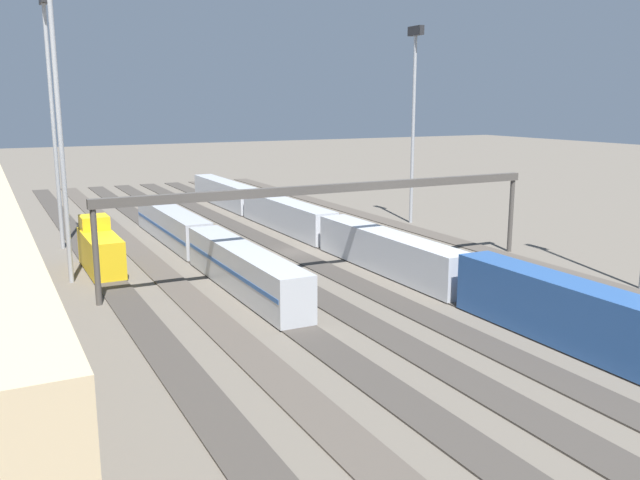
# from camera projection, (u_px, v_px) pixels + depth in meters

# --- Properties ---
(ground_plane) EXTENTS (400.00, 400.00, 0.00)m
(ground_plane) POSITION_uv_depth(u_px,v_px,m) (291.00, 253.00, 73.98)
(ground_plane) COLOR #60594F
(track_bed_0) EXTENTS (140.00, 2.80, 0.12)m
(track_bed_0) POSITION_uv_depth(u_px,v_px,m) (437.00, 236.00, 82.87)
(track_bed_0) COLOR #4C443D
(track_bed_0) RESTS_ON ground_plane
(track_bed_1) EXTENTS (140.00, 2.80, 0.12)m
(track_bed_1) POSITION_uv_depth(u_px,v_px,m) (404.00, 240.00, 80.64)
(track_bed_1) COLOR #4C443D
(track_bed_1) RESTS_ON ground_plane
(track_bed_2) EXTENTS (140.00, 2.80, 0.12)m
(track_bed_2) POSITION_uv_depth(u_px,v_px,m) (368.00, 244.00, 78.42)
(track_bed_2) COLOR #4C443D
(track_bed_2) RESTS_ON ground_plane
(track_bed_3) EXTENTS (140.00, 2.80, 0.12)m
(track_bed_3) POSITION_uv_depth(u_px,v_px,m) (330.00, 248.00, 76.19)
(track_bed_3) COLOR #3D3833
(track_bed_3) RESTS_ON ground_plane
(track_bed_4) EXTENTS (140.00, 2.80, 0.12)m
(track_bed_4) POSITION_uv_depth(u_px,v_px,m) (291.00, 252.00, 73.96)
(track_bed_4) COLOR #3D3833
(track_bed_4) RESTS_ON ground_plane
(track_bed_5) EXTENTS (140.00, 2.80, 0.12)m
(track_bed_5) POSITION_uv_depth(u_px,v_px,m) (248.00, 257.00, 71.74)
(track_bed_5) COLOR #3D3833
(track_bed_5) RESTS_ON ground_plane
(track_bed_6) EXTENTS (140.00, 2.80, 0.12)m
(track_bed_6) POSITION_uv_depth(u_px,v_px,m) (203.00, 262.00, 69.51)
(track_bed_6) COLOR #3D3833
(track_bed_6) RESTS_ON ground_plane
(track_bed_7) EXTENTS (140.00, 2.80, 0.12)m
(track_bed_7) POSITION_uv_depth(u_px,v_px,m) (155.00, 267.00, 67.29)
(track_bed_7) COLOR #4C443D
(track_bed_7) RESTS_ON ground_plane
(track_bed_8) EXTENTS (140.00, 2.80, 0.12)m
(track_bed_8) POSITION_uv_depth(u_px,v_px,m) (104.00, 273.00, 65.06)
(track_bed_8) COLOR #3D3833
(track_bed_8) RESTS_ON ground_plane
(train_on_track_6) EXTENTS (47.20, 3.06, 3.80)m
(train_on_track_6) POSITION_uv_depth(u_px,v_px,m) (202.00, 243.00, 69.29)
(train_on_track_6) COLOR #B7BABF
(train_on_track_6) RESTS_ON ground_plane
(train_on_track_8) EXTENTS (10.00, 3.00, 5.00)m
(train_on_track_8) POSITION_uv_depth(u_px,v_px,m) (100.00, 249.00, 65.78)
(train_on_track_8) COLOR gold
(train_on_track_8) RESTS_ON ground_plane
(train_on_track_3) EXTENTS (90.60, 3.00, 4.40)m
(train_on_track_3) POSITION_uv_depth(u_px,v_px,m) (324.00, 228.00, 77.20)
(train_on_track_3) COLOR #285193
(train_on_track_3) RESTS_ON ground_plane
(light_mast_1) EXTENTS (2.80, 0.70, 27.83)m
(light_mast_1) POSITION_uv_depth(u_px,v_px,m) (51.00, 90.00, 72.69)
(light_mast_1) COLOR #9EA0A5
(light_mast_1) RESTS_ON ground_plane
(light_mast_2) EXTENTS (2.80, 0.70, 26.11)m
(light_mast_2) POSITION_uv_depth(u_px,v_px,m) (414.00, 99.00, 89.10)
(light_mast_2) COLOR #9EA0A5
(light_mast_2) RESTS_ON ground_plane
(light_mast_3) EXTENTS (2.80, 0.70, 30.61)m
(light_mast_3) POSITION_uv_depth(u_px,v_px,m) (55.00, 69.00, 58.09)
(light_mast_3) COLOR #9EA0A5
(light_mast_3) RESTS_ON ground_plane
(signal_gantry) EXTENTS (0.70, 45.00, 8.80)m
(signal_gantry) POSITION_uv_depth(u_px,v_px,m) (335.00, 194.00, 63.33)
(signal_gantry) COLOR #4C4742
(signal_gantry) RESTS_ON ground_plane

